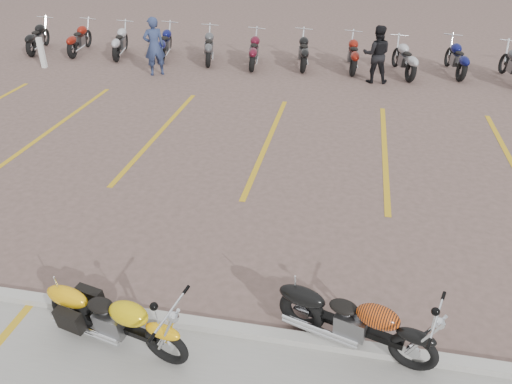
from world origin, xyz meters
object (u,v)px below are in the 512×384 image
(yellow_cruiser, at_px, (115,318))
(bollard, at_px, (42,53))
(person_b, at_px, (377,54))
(flame_cruiser, at_px, (352,321))
(person_a, at_px, (154,46))

(yellow_cruiser, bearing_deg, bollard, 138.26)
(yellow_cruiser, bearing_deg, person_b, 87.21)
(flame_cruiser, height_order, person_a, person_a)
(yellow_cruiser, relative_size, person_a, 1.12)
(flame_cruiser, xyz_separation_m, bollard, (-10.62, 10.34, 0.08))
(person_a, bearing_deg, yellow_cruiser, 76.08)
(flame_cruiser, height_order, bollard, bollard)
(flame_cruiser, relative_size, bollard, 2.00)
(yellow_cruiser, height_order, person_b, person_b)
(bollard, bearing_deg, person_b, 3.25)
(bollard, bearing_deg, person_a, 0.11)
(flame_cruiser, bearing_deg, yellow_cruiser, -152.53)
(person_a, distance_m, person_b, 6.95)
(yellow_cruiser, distance_m, bollard, 13.34)
(yellow_cruiser, relative_size, bollard, 2.03)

